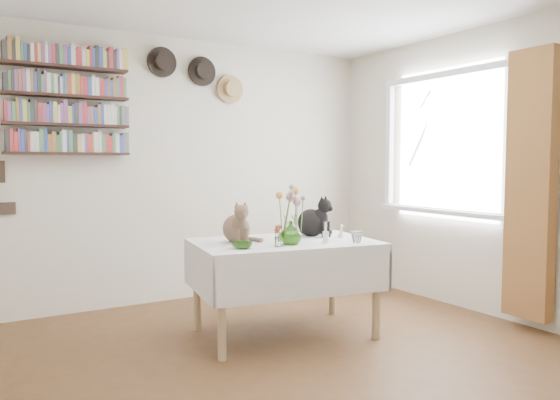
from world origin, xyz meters
TOP-DOWN VIEW (x-y plane):
  - room at (0.00, 0.00)m, footprint 4.08×4.58m
  - window at (1.97, 0.80)m, footprint 0.12×1.52m
  - curtain at (1.90, -0.12)m, footprint 0.12×0.38m
  - dining_table at (0.20, 0.78)m, footprint 1.48×1.08m
  - tabby_cat at (-0.15, 0.91)m, footprint 0.25×0.30m
  - black_cat at (0.53, 0.90)m, footprint 0.33×0.36m
  - flower_vase at (0.14, 0.60)m, footprint 0.22×0.22m
  - green_bowl at (-0.25, 0.62)m, footprint 0.16×0.16m
  - drinking_glass at (0.61, 0.43)m, footprint 0.10×0.10m
  - candlestick at (0.39, 0.52)m, footprint 0.04×0.04m
  - berry_jar at (0.01, 0.57)m, footprint 0.04×0.04m
  - porcelain_figurine at (0.69, 0.72)m, footprint 0.06×0.06m
  - flower_bouquet at (0.14, 0.61)m, footprint 0.17×0.13m
  - bookshelf_unit at (-1.10, 2.16)m, footprint 1.00×0.16m
  - wall_hats at (0.12, 2.19)m, footprint 0.98×0.09m

SIDE VIEW (x-z plane):
  - dining_table at x=0.20m, z-range 0.18..0.91m
  - green_bowl at x=-0.25m, z-range 0.73..0.77m
  - drinking_glass at x=0.61m, z-range 0.73..0.81m
  - porcelain_figurine at x=0.69m, z-range 0.72..0.83m
  - candlestick at x=0.39m, z-range 0.70..0.86m
  - berry_jar at x=0.01m, z-range 0.72..0.89m
  - flower_vase at x=0.14m, z-range 0.73..0.90m
  - tabby_cat at x=-0.15m, z-range 0.73..1.05m
  - black_cat at x=0.53m, z-range 0.73..1.07m
  - flower_bouquet at x=0.14m, z-range 0.87..1.26m
  - curtain at x=1.90m, z-range 0.10..2.20m
  - room at x=0.00m, z-range -0.04..2.54m
  - window at x=1.97m, z-range 0.74..2.06m
  - bookshelf_unit at x=-1.10m, z-range 1.39..2.30m
  - wall_hats at x=0.12m, z-range 1.93..2.41m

